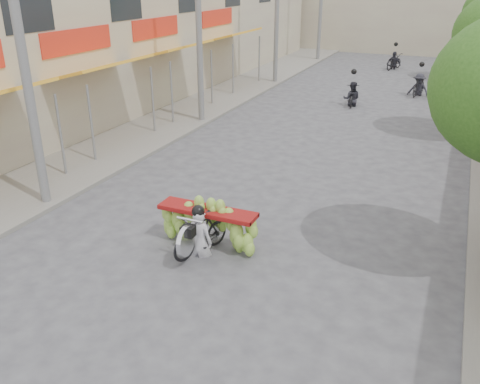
# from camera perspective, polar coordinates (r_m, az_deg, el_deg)

# --- Properties ---
(ground) EXTENTS (120.00, 120.00, 0.00)m
(ground) POSITION_cam_1_polar(r_m,az_deg,el_deg) (9.51, -8.88, -13.85)
(ground) COLOR #545459
(ground) RESTS_ON ground
(sidewalk_left) EXTENTS (4.00, 60.00, 0.12)m
(sidewalk_left) POSITION_cam_1_polar(r_m,az_deg,el_deg) (24.75, -4.41, 10.04)
(sidewalk_left) COLOR gray
(sidewalk_left) RESTS_ON ground
(shophouse_row_left) EXTENTS (9.77, 40.00, 6.00)m
(shophouse_row_left) POSITION_cam_1_polar(r_m,az_deg,el_deg) (26.13, -15.87, 16.52)
(shophouse_row_left) COLOR #BCB094
(shophouse_row_left) RESTS_ON ground
(far_building) EXTENTS (20.00, 6.00, 7.00)m
(far_building) POSITION_cam_1_polar(r_m,az_deg,el_deg) (44.56, 19.02, 19.28)
(far_building) COLOR #BCB094
(far_building) RESTS_ON ground
(utility_pole_near) EXTENTS (0.60, 0.24, 8.00)m
(utility_pole_near) POSITION_cam_1_polar(r_m,az_deg,el_deg) (13.53, -23.30, 14.38)
(utility_pole_near) COLOR slate
(utility_pole_near) RESTS_ON ground
(utility_pole_mid) EXTENTS (0.60, 0.24, 8.00)m
(utility_pole_mid) POSITION_cam_1_polar(r_m,az_deg,el_deg) (20.77, -4.66, 18.59)
(utility_pole_mid) COLOR slate
(utility_pole_mid) RESTS_ON ground
(utility_pole_far) EXTENTS (0.60, 0.24, 8.00)m
(utility_pole_far) POSITION_cam_1_polar(r_m,az_deg,el_deg) (29.01, 4.17, 19.92)
(utility_pole_far) COLOR slate
(utility_pole_far) RESTS_ON ground
(utility_pole_back) EXTENTS (0.60, 0.24, 8.00)m
(utility_pole_back) POSITION_cam_1_polar(r_m,az_deg,el_deg) (37.60, 9.09, 20.46)
(utility_pole_back) COLOR slate
(utility_pole_back) RESTS_ON ground
(banana_motorbike) EXTENTS (2.25, 1.81, 1.98)m
(banana_motorbike) POSITION_cam_1_polar(r_m,az_deg,el_deg) (11.18, -4.12, -3.48)
(banana_motorbike) COLOR black
(banana_motorbike) RESTS_ON ground
(bg_motorbike_a) EXTENTS (0.86, 1.64, 1.95)m
(bg_motorbike_a) POSITION_cam_1_polar(r_m,az_deg,el_deg) (24.64, 12.50, 11.16)
(bg_motorbike_a) COLOR black
(bg_motorbike_a) RESTS_ON ground
(bg_motorbike_b) EXTENTS (1.15, 1.81, 1.95)m
(bg_motorbike_b) POSITION_cam_1_polar(r_m,az_deg,el_deg) (27.59, 19.54, 11.84)
(bg_motorbike_b) COLOR black
(bg_motorbike_b) RESTS_ON ground
(bg_motorbike_c) EXTENTS (1.16, 1.86, 1.95)m
(bg_motorbike_c) POSITION_cam_1_polar(r_m,az_deg,el_deg) (35.26, 16.95, 14.29)
(bg_motorbike_c) COLOR black
(bg_motorbike_c) RESTS_ON ground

